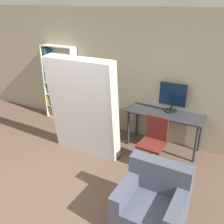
{
  "coord_description": "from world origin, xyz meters",
  "views": [
    {
      "loc": [
        2.5,
        -1.86,
        2.78
      ],
      "look_at": [
        0.64,
        1.55,
        1.05
      ],
      "focal_mm": 40.0,
      "sensor_mm": 36.0,
      "label": 1
    }
  ],
  "objects_px": {
    "bookshelf": "(59,82)",
    "armchair": "(152,204)",
    "office_chair": "(153,147)",
    "mattress_near": "(84,108)",
    "monitor": "(173,96)"
  },
  "relations": [
    {
      "from": "bookshelf",
      "to": "mattress_near",
      "type": "bearing_deg",
      "value": -36.14
    },
    {
      "from": "monitor",
      "to": "bookshelf",
      "type": "relative_size",
      "value": 0.32
    },
    {
      "from": "office_chair",
      "to": "bookshelf",
      "type": "distance_m",
      "value": 3.0
    },
    {
      "from": "office_chair",
      "to": "monitor",
      "type": "bearing_deg",
      "value": 86.03
    },
    {
      "from": "bookshelf",
      "to": "armchair",
      "type": "xyz_separation_m",
      "value": [
        3.27,
        -2.12,
        -0.62
      ]
    },
    {
      "from": "office_chair",
      "to": "mattress_near",
      "type": "xyz_separation_m",
      "value": [
        -1.31,
        -0.24,
        0.59
      ]
    },
    {
      "from": "monitor",
      "to": "bookshelf",
      "type": "xyz_separation_m",
      "value": [
        -2.87,
        0.04,
        -0.16
      ]
    },
    {
      "from": "office_chair",
      "to": "bookshelf",
      "type": "bearing_deg",
      "value": 163.06
    },
    {
      "from": "monitor",
      "to": "armchair",
      "type": "xyz_separation_m",
      "value": [
        0.4,
        -2.07,
        -0.78
      ]
    },
    {
      "from": "office_chair",
      "to": "mattress_near",
      "type": "bearing_deg",
      "value": -169.46
    },
    {
      "from": "mattress_near",
      "to": "armchair",
      "type": "xyz_separation_m",
      "value": [
        1.77,
        -1.02,
        -0.64
      ]
    },
    {
      "from": "monitor",
      "to": "mattress_near",
      "type": "xyz_separation_m",
      "value": [
        -1.36,
        -1.06,
        -0.13
      ]
    },
    {
      "from": "monitor",
      "to": "mattress_near",
      "type": "distance_m",
      "value": 1.73
    },
    {
      "from": "office_chair",
      "to": "bookshelf",
      "type": "height_order",
      "value": "bookshelf"
    },
    {
      "from": "monitor",
      "to": "bookshelf",
      "type": "bearing_deg",
      "value": 179.13
    }
  ]
}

